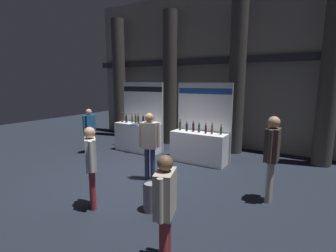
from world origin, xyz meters
TOP-DOWN VIEW (x-y plane):
  - ground_plane at (0.00, 0.00)m, footprint 24.00×24.00m
  - hall_colonnade at (-0.00, 4.29)m, footprint 11.08×1.22m
  - exhibitor_booth_0 at (-1.68, 2.01)m, footprint 1.78×0.73m
  - exhibitor_booth_1 at (0.78, 1.99)m, footprint 1.85×0.66m
  - trash_bin at (1.29, -1.32)m, footprint 0.34×0.34m
  - visitor_0 at (0.32, -0.03)m, footprint 0.51×0.38m
  - visitor_1 at (2.36, -2.49)m, footprint 0.35×0.57m
  - visitor_2 at (0.21, -1.86)m, footprint 0.45×0.41m
  - visitor_3 at (3.20, 0.33)m, footprint 0.26×0.52m
  - visitor_4 at (-3.02, 0.93)m, footprint 0.23×0.54m

SIDE VIEW (x-z plane):
  - ground_plane at x=0.00m, z-range 0.00..0.00m
  - trash_bin at x=1.29m, z-range 0.00..0.58m
  - exhibitor_booth_1 at x=0.78m, z-range -0.64..1.86m
  - exhibitor_booth_0 at x=-1.68m, z-range -0.62..1.88m
  - visitor_4 at x=-3.02m, z-range 0.14..1.72m
  - visitor_1 at x=2.36m, z-range 0.16..1.76m
  - visitor_2 at x=0.21m, z-range 0.15..1.82m
  - visitor_0 at x=0.32m, z-range 0.18..1.94m
  - visitor_3 at x=3.20m, z-range 0.19..2.03m
  - hall_colonnade at x=0.00m, z-range -0.10..5.92m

